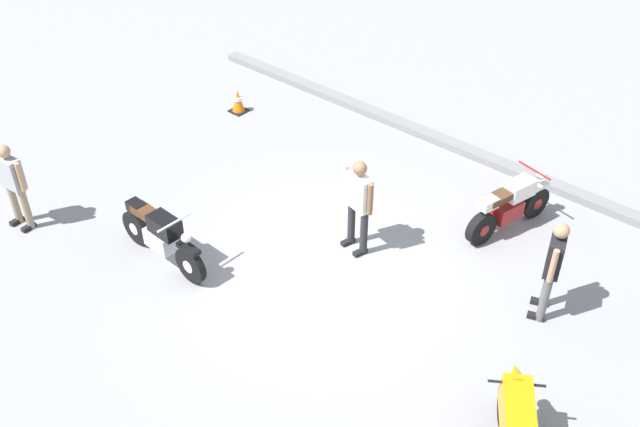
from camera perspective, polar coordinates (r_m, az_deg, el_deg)
name	(u,v)px	position (r m, az deg, el deg)	size (l,w,h in m)	color
ground_plane	(322,265)	(12.11, 0.15, -4.12)	(40.00, 40.00, 0.00)	gray
curb_edge	(469,151)	(15.17, 11.63, 4.83)	(14.00, 0.30, 0.15)	gray
motorcycle_black_cruiser	(161,236)	(12.17, -12.42, -1.73)	(2.09, 0.70, 1.09)	black
motorcycle_cream_vintage	(509,206)	(13.01, 14.70, 0.55)	(0.85, 1.93, 1.07)	black
person_in_gray_shirt	(13,181)	(13.50, -23.06, 2.35)	(0.65, 0.35, 1.65)	gray
person_in_black_shirt	(553,264)	(11.17, 17.88, -3.78)	(0.44, 0.65, 1.72)	#59595B
person_in_white_shirt	(359,200)	(11.87, 3.06, 1.06)	(0.67, 0.40, 1.75)	#262628
traffic_cone	(238,101)	(16.44, -6.48, 8.80)	(0.36, 0.36, 0.53)	black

